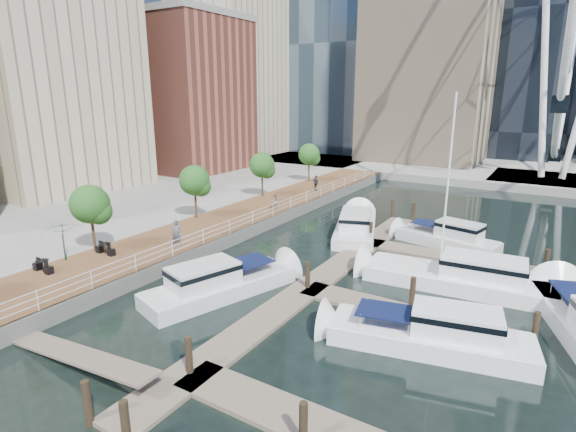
# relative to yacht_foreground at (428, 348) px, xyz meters

# --- Properties ---
(ground) EXTENTS (520.00, 520.00, 0.00)m
(ground) POSITION_rel_yacht_foreground_xyz_m (-10.89, -5.38, 0.00)
(ground) COLOR black
(ground) RESTS_ON ground
(boardwalk) EXTENTS (6.00, 60.00, 1.00)m
(boardwalk) POSITION_rel_yacht_foreground_xyz_m (-19.89, 9.62, 0.50)
(boardwalk) COLOR brown
(boardwalk) RESTS_ON ground
(seawall) EXTENTS (0.25, 60.00, 1.00)m
(seawall) POSITION_rel_yacht_foreground_xyz_m (-16.89, 9.62, 0.50)
(seawall) COLOR #595954
(seawall) RESTS_ON ground
(land_inland) EXTENTS (48.00, 90.00, 1.00)m
(land_inland) POSITION_rel_yacht_foreground_xyz_m (-46.89, 9.62, 0.50)
(land_inland) COLOR gray
(land_inland) RESTS_ON ground
(land_far) EXTENTS (200.00, 114.00, 1.00)m
(land_far) POSITION_rel_yacht_foreground_xyz_m (-10.89, 96.62, 0.50)
(land_far) COLOR gray
(land_far) RESTS_ON ground
(pier) EXTENTS (14.00, 12.00, 1.00)m
(pier) POSITION_rel_yacht_foreground_xyz_m (3.11, 46.62, 0.50)
(pier) COLOR gray
(pier) RESTS_ON ground
(railing) EXTENTS (0.10, 60.00, 1.05)m
(railing) POSITION_rel_yacht_foreground_xyz_m (-16.99, 9.62, 1.52)
(railing) COLOR white
(railing) RESTS_ON boardwalk
(floating_docks) EXTENTS (16.00, 34.00, 2.60)m
(floating_docks) POSITION_rel_yacht_foreground_xyz_m (-2.92, 4.60, 0.49)
(floating_docks) COLOR #6D6051
(floating_docks) RESTS_ON ground
(midrise_condos) EXTENTS (19.00, 67.00, 28.00)m
(midrise_condos) POSITION_rel_yacht_foreground_xyz_m (-44.46, 21.44, 13.42)
(midrise_condos) COLOR #BCAD8E
(midrise_condos) RESTS_ON ground
(street_trees) EXTENTS (2.60, 42.60, 4.60)m
(street_trees) POSITION_rel_yacht_foreground_xyz_m (-22.29, 8.62, 4.29)
(street_trees) COLOR #3F2B1C
(street_trees) RESTS_ON ground
(cafe_tables) EXTENTS (2.50, 13.70, 0.74)m
(cafe_tables) POSITION_rel_yacht_foreground_xyz_m (-21.29, -7.38, 1.37)
(cafe_tables) COLOR black
(cafe_tables) RESTS_ON ground
(yacht_foreground) EXTENTS (10.28, 4.66, 2.15)m
(yacht_foreground) POSITION_rel_yacht_foreground_xyz_m (0.00, 0.00, 0.00)
(yacht_foreground) COLOR white
(yacht_foreground) RESTS_ON ground
(pedestrian_near) EXTENTS (0.84, 0.73, 1.93)m
(pedestrian_near) POSITION_rel_yacht_foreground_xyz_m (-18.17, 2.25, 1.96)
(pedestrian_near) COLOR #4C4D65
(pedestrian_near) RESTS_ON boardwalk
(pedestrian_mid) EXTENTS (0.91, 0.92, 1.50)m
(pedestrian_mid) POSITION_rel_yacht_foreground_xyz_m (-18.20, 14.75, 1.75)
(pedestrian_mid) COLOR gray
(pedestrian_mid) RESTS_ON boardwalk
(pedestrian_far) EXTENTS (1.09, 0.78, 1.72)m
(pedestrian_far) POSITION_rel_yacht_foreground_xyz_m (-18.87, 24.09, 1.86)
(pedestrian_far) COLOR #2D2F38
(pedestrian_far) RESTS_ON boardwalk
(moored_yachts) EXTENTS (25.35, 37.79, 11.50)m
(moored_yachts) POSITION_rel_yacht_foreground_xyz_m (-1.62, 6.22, 0.00)
(moored_yachts) COLOR white
(moored_yachts) RESTS_ON ground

